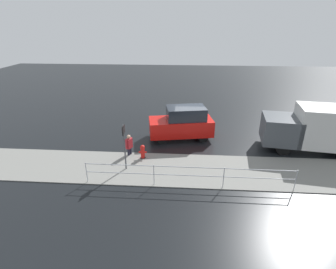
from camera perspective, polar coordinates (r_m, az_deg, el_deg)
ground_plane at (r=17.06m, az=5.56°, el=-0.42°), size 60.00×60.00×0.00m
kerb_strip at (r=13.31m, az=5.91°, el=-7.65°), size 24.00×3.20×0.04m
moving_hatchback at (r=16.35m, az=3.11°, el=2.49°), size 4.14×2.38×2.06m
delivery_truck at (r=16.83m, az=29.58°, el=1.21°), size 5.62×2.84×2.60m
fire_hydrant at (r=14.19m, az=-5.53°, el=-3.80°), size 0.42×0.31×0.80m
pedestrian at (r=14.51m, az=-8.47°, el=-2.05°), size 0.36×0.53×1.22m
metal_railing at (r=11.70m, az=4.51°, el=-8.21°), size 9.31×0.04×1.05m
sign_post at (r=12.77m, az=-9.52°, el=-1.37°), size 0.07×0.44×2.40m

